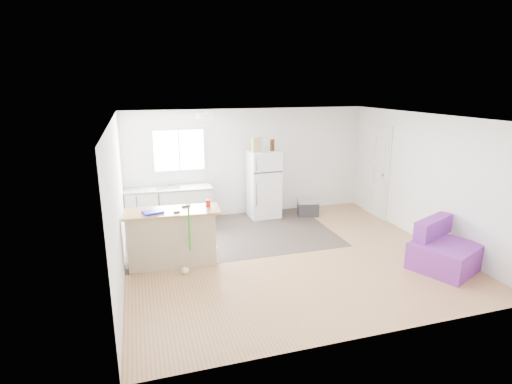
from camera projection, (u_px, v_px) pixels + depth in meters
room at (289, 189)px, 6.74m from camera, size 5.51×5.01×2.41m
vinyl_zone at (231, 234)px, 8.01m from camera, size 4.05×2.50×0.00m
window at (179, 150)px, 8.52m from camera, size 1.18×0.06×0.98m
interior_door at (376, 171)px, 8.98m from camera, size 0.11×0.92×2.10m
ceiling_fixture at (204, 116)px, 7.21m from camera, size 0.30×0.30×0.07m
kitchen_cabinets at (169, 206)px, 8.48m from camera, size 1.84×0.66×1.07m
peninsula at (172, 237)px, 6.58m from camera, size 1.57×0.69×0.94m
refrigerator at (264, 184)px, 8.94m from camera, size 0.68×0.65×1.50m
cooler at (308, 208)px, 9.12m from camera, size 0.54×0.43×0.37m
purple_seat at (443, 252)px, 6.49m from camera, size 1.21×1.21×0.77m
cleaner_jug at (213, 255)px, 6.70m from camera, size 0.16×0.12×0.33m
mop at (187, 259)px, 6.32m from camera, size 0.21×0.33×1.16m
red_cup at (208, 203)px, 6.63m from camera, size 0.08×0.08×0.12m
blue_tray at (153, 212)px, 6.32m from camera, size 0.35×0.30×0.04m
tool_a at (186, 206)px, 6.64m from camera, size 0.15×0.10×0.03m
tool_b at (177, 212)px, 6.34m from camera, size 0.11×0.06×0.03m
cardboard_box at (257, 145)px, 8.59m from camera, size 0.21×0.13×0.30m
bottle_left at (272, 145)px, 8.69m from camera, size 0.08×0.08×0.25m
bottle_right at (273, 145)px, 8.73m from camera, size 0.09×0.09×0.25m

